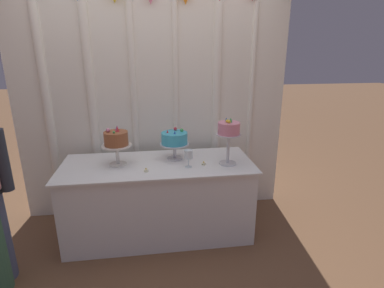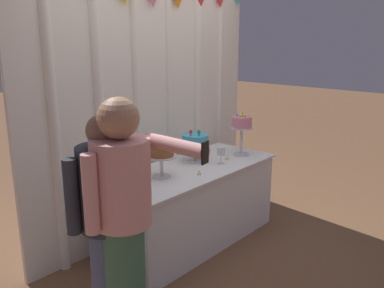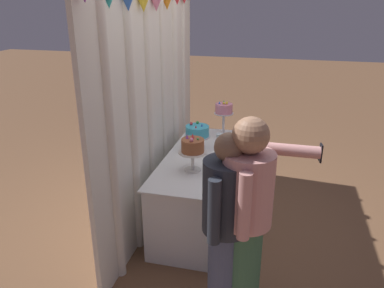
% 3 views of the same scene
% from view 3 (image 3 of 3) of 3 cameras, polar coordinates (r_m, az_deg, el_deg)
% --- Properties ---
extents(ground_plane, '(24.00, 24.00, 0.00)m').
position_cam_3_polar(ground_plane, '(4.24, 2.82, -11.14)').
color(ground_plane, brown).
extents(draped_curtain, '(2.79, 0.15, 2.68)m').
position_cam_3_polar(draped_curtain, '(3.82, -5.86, 7.95)').
color(draped_curtain, white).
rests_on(draped_curtain, ground_plane).
extents(cake_table, '(1.77, 0.73, 0.74)m').
position_cam_3_polar(cake_table, '(4.08, 1.52, -6.58)').
color(cake_table, white).
rests_on(cake_table, ground_plane).
extents(cake_display_leftmost, '(0.27, 0.27, 0.36)m').
position_cam_3_polar(cake_display_leftmost, '(3.51, 0.10, -0.52)').
color(cake_display_leftmost, silver).
rests_on(cake_display_leftmost, cake_table).
extents(cake_display_center, '(0.28, 0.28, 0.30)m').
position_cam_3_polar(cake_display_center, '(4.02, 0.80, 1.80)').
color(cake_display_center, silver).
rests_on(cake_display_center, cake_table).
extents(cake_display_rightmost, '(0.22, 0.22, 0.44)m').
position_cam_3_polar(cake_display_rightmost, '(4.39, 4.80, 4.96)').
color(cake_display_rightmost, silver).
rests_on(cake_display_rightmost, cake_table).
extents(wine_glass, '(0.08, 0.08, 0.16)m').
position_cam_3_polar(wine_glass, '(4.10, 4.25, 0.98)').
color(wine_glass, silver).
rests_on(wine_glass, cake_table).
extents(tealight_far_left, '(0.04, 0.04, 0.04)m').
position_cam_3_polar(tealight_far_left, '(3.79, 4.01, -2.53)').
color(tealight_far_left, beige).
rests_on(tealight_far_left, cake_table).
extents(tealight_near_left, '(0.04, 0.04, 0.03)m').
position_cam_3_polar(tealight_near_left, '(4.28, 4.06, 0.31)').
color(tealight_near_left, beige).
rests_on(tealight_near_left, cake_table).
extents(guest_man_dark_suit, '(0.49, 0.40, 1.47)m').
position_cam_3_polar(guest_man_dark_suit, '(2.69, 5.11, -11.97)').
color(guest_man_dark_suit, '#4C5675').
rests_on(guest_man_dark_suit, ground_plane).
extents(guest_man_pink_jacket, '(0.51, 0.63, 1.58)m').
position_cam_3_polar(guest_man_pink_jacket, '(2.66, 8.23, -10.82)').
color(guest_man_pink_jacket, '#3D6B4C').
rests_on(guest_man_pink_jacket, ground_plane).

